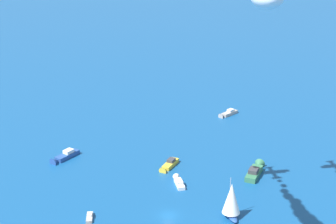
{
  "coord_description": "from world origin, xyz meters",
  "views": [
    {
      "loc": [
        -10.51,
        -109.06,
        66.69
      ],
      "look_at": [
        -0.03,
        0.51,
        25.1
      ],
      "focal_mm": 59.08,
      "sensor_mm": 36.0,
      "label": 1
    }
  ],
  "objects_px": {
    "motorboat_far_stbd": "(64,157)",
    "motorboat_outer_ring_b": "(179,182)",
    "sailboat_outer_ring_d": "(231,200)",
    "motorboat_offshore": "(228,114)",
    "motorboat_near_centre": "(89,219)",
    "motorboat_outer_ring_c": "(255,171)",
    "motorboat_trailing": "(169,165)"
  },
  "relations": [
    {
      "from": "motorboat_outer_ring_c",
      "to": "motorboat_outer_ring_b",
      "type": "bearing_deg",
      "value": -169.94
    },
    {
      "from": "motorboat_offshore",
      "to": "motorboat_far_stbd",
      "type": "bearing_deg",
      "value": -150.8
    },
    {
      "from": "motorboat_outer_ring_b",
      "to": "motorboat_near_centre",
      "type": "bearing_deg",
      "value": -144.95
    },
    {
      "from": "sailboat_outer_ring_d",
      "to": "motorboat_far_stbd",
      "type": "bearing_deg",
      "value": 139.42
    },
    {
      "from": "motorboat_offshore",
      "to": "motorboat_near_centre",
      "type": "bearing_deg",
      "value": -125.27
    },
    {
      "from": "motorboat_far_stbd",
      "to": "motorboat_offshore",
      "type": "distance_m",
      "value": 59.61
    },
    {
      "from": "motorboat_offshore",
      "to": "motorboat_outer_ring_c",
      "type": "distance_m",
      "value": 42.83
    },
    {
      "from": "motorboat_far_stbd",
      "to": "motorboat_offshore",
      "type": "height_order",
      "value": "motorboat_far_stbd"
    },
    {
      "from": "motorboat_near_centre",
      "to": "motorboat_offshore",
      "type": "height_order",
      "value": "motorboat_offshore"
    },
    {
      "from": "motorboat_near_centre",
      "to": "motorboat_trailing",
      "type": "distance_m",
      "value": 32.08
    },
    {
      "from": "motorboat_far_stbd",
      "to": "sailboat_outer_ring_d",
      "type": "bearing_deg",
      "value": -40.58
    },
    {
      "from": "motorboat_far_stbd",
      "to": "motorboat_trailing",
      "type": "height_order",
      "value": "motorboat_far_stbd"
    },
    {
      "from": "motorboat_offshore",
      "to": "motorboat_outer_ring_b",
      "type": "height_order",
      "value": "motorboat_offshore"
    },
    {
      "from": "motorboat_offshore",
      "to": "motorboat_trailing",
      "type": "relative_size",
      "value": 0.92
    },
    {
      "from": "motorboat_trailing",
      "to": "motorboat_near_centre",
      "type": "bearing_deg",
      "value": -129.25
    },
    {
      "from": "motorboat_far_stbd",
      "to": "motorboat_offshore",
      "type": "relative_size",
      "value": 1.18
    },
    {
      "from": "motorboat_offshore",
      "to": "motorboat_outer_ring_b",
      "type": "distance_m",
      "value": 51.38
    },
    {
      "from": "motorboat_offshore",
      "to": "sailboat_outer_ring_d",
      "type": "xyz_separation_m",
      "value": [
        -11.87,
        -63.47,
        3.74
      ]
    },
    {
      "from": "motorboat_far_stbd",
      "to": "motorboat_trailing",
      "type": "xyz_separation_m",
      "value": [
        28.54,
        -7.98,
        -0.1
      ]
    },
    {
      "from": "motorboat_near_centre",
      "to": "motorboat_outer_ring_c",
      "type": "relative_size",
      "value": 0.49
    },
    {
      "from": "motorboat_far_stbd",
      "to": "motorboat_offshore",
      "type": "bearing_deg",
      "value": 29.2
    },
    {
      "from": "sailboat_outer_ring_d",
      "to": "motorboat_near_centre",
      "type": "bearing_deg",
      "value": 177.18
    },
    {
      "from": "motorboat_outer_ring_c",
      "to": "sailboat_outer_ring_d",
      "type": "height_order",
      "value": "sailboat_outer_ring_d"
    },
    {
      "from": "motorboat_offshore",
      "to": "motorboat_outer_ring_b",
      "type": "xyz_separation_m",
      "value": [
        -21.84,
        -46.5,
        -0.08
      ]
    },
    {
      "from": "motorboat_near_centre",
      "to": "sailboat_outer_ring_d",
      "type": "xyz_separation_m",
      "value": [
        31.91,
        -1.57,
        3.95
      ]
    },
    {
      "from": "motorboat_far_stbd",
      "to": "motorboat_outer_ring_b",
      "type": "xyz_separation_m",
      "value": [
        30.19,
        -17.42,
        -0.2
      ]
    },
    {
      "from": "motorboat_far_stbd",
      "to": "motorboat_outer_ring_b",
      "type": "relative_size",
      "value": 1.24
    },
    {
      "from": "motorboat_near_centre",
      "to": "sailboat_outer_ring_d",
      "type": "height_order",
      "value": "sailboat_outer_ring_d"
    },
    {
      "from": "motorboat_far_stbd",
      "to": "motorboat_trailing",
      "type": "bearing_deg",
      "value": -15.62
    },
    {
      "from": "motorboat_near_centre",
      "to": "sailboat_outer_ring_d",
      "type": "distance_m",
      "value": 32.19
    },
    {
      "from": "motorboat_far_stbd",
      "to": "motorboat_offshore",
      "type": "xyz_separation_m",
      "value": [
        52.03,
        29.08,
        -0.12
      ]
    },
    {
      "from": "motorboat_trailing",
      "to": "sailboat_outer_ring_d",
      "type": "bearing_deg",
      "value": -66.26
    }
  ]
}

